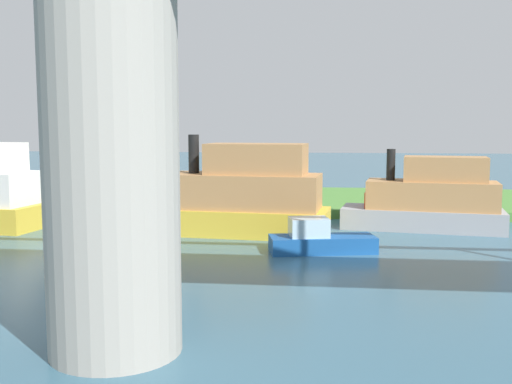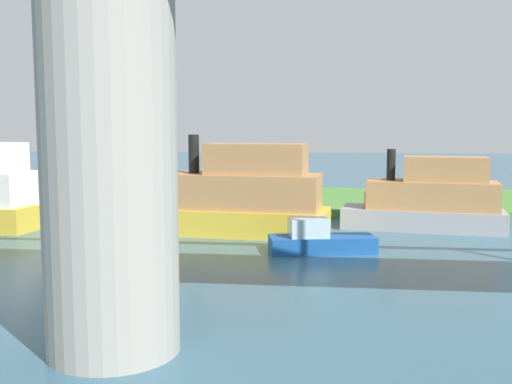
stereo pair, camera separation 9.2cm
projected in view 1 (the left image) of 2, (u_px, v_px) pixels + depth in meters
ground_plane at (266, 218)px, 32.98m from camera, size 160.00×160.00×0.00m
grassy_bank at (275, 200)px, 38.87m from camera, size 80.00×12.00×0.50m
bridge_pylon at (111, 136)px, 13.00m from camera, size 2.97×2.97×9.71m
person_on_bank at (265, 194)px, 34.21m from camera, size 0.42×0.42×1.39m
mooring_post at (266, 200)px, 33.67m from camera, size 0.20×0.20×0.75m
pontoon_yellow at (428, 200)px, 29.17m from camera, size 8.01×3.73×3.94m
motorboat_white at (238, 197)px, 28.02m from camera, size 9.38×3.93×4.66m
riverboat_paddlewheel at (319, 240)px, 24.02m from camera, size 4.45×2.36×1.41m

